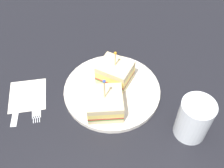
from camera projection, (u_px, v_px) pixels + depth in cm
name	position (u px, v px, depth cm)	size (l,w,h in cm)	color
ground_plane	(112.00, 94.00, 72.57)	(112.62, 112.62, 2.00)	black
plate	(112.00, 90.00, 71.34)	(25.32, 25.32, 1.22)	silver
sandwich_half_front	(114.00, 72.00, 70.79)	(8.74, 9.70, 10.21)	beige
sandwich_half_back	(105.00, 104.00, 64.56)	(10.46, 10.58, 11.17)	beige
drink_glass	(193.00, 120.00, 60.48)	(7.58, 7.58, 10.54)	beige
napkin	(28.00, 95.00, 70.95)	(10.49, 9.44, 0.15)	beige
fork	(36.00, 106.00, 68.53)	(12.11, 6.42, 0.35)	silver
knife	(17.00, 107.00, 68.41)	(12.90, 5.31, 0.35)	silver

